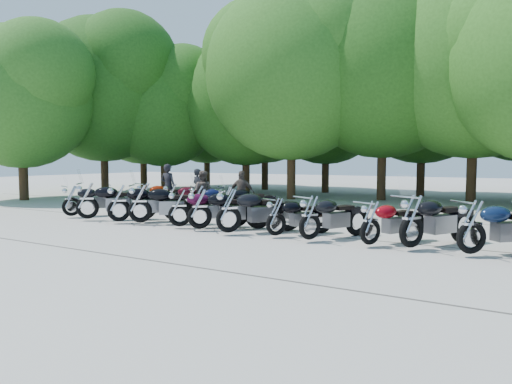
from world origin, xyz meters
The scene contains 33 objects.
ground centered at (0.00, 0.00, 0.00)m, with size 90.00×90.00×0.00m, color #9D978D.
tree_0 centered at (-15.42, 12.98, 5.45)m, with size 7.50×7.50×9.21m.
tree_1 centered at (-12.04, 11.24, 5.06)m, with size 6.97×6.97×8.55m.
tree_2 centered at (-7.25, 12.84, 5.31)m, with size 7.31×7.31×8.97m.
tree_3 centered at (-3.57, 11.24, 6.32)m, with size 8.70×8.70×10.67m.
tree_4 centered at (0.54, 13.09, 6.64)m, with size 9.13×9.13×11.20m.
tree_5 centered at (4.61, 13.20, 6.57)m, with size 9.04×9.04×11.10m.
tree_9 centered at (-13.53, 17.59, 5.52)m, with size 7.59×7.59×9.32m.
tree_10 centered at (-8.29, 16.97, 5.66)m, with size 7.78×7.78×9.55m.
tree_11 centered at (-3.76, 16.43, 5.49)m, with size 7.56×7.56×9.28m.
tree_12 centered at (1.80, 16.47, 5.72)m, with size 7.88×7.88×9.67m.
tree_16 centered at (-14.83, 4.00, 5.06)m, with size 6.97×6.97×8.55m.
tree_17 centered at (-14.68, 9.00, 6.04)m, with size 8.31×8.31×10.20m.
motorcycle_0 centered at (-6.94, 0.65, 0.64)m, with size 0.69×2.26×1.28m, color black, non-canonical shape.
motorcycle_1 centered at (-5.81, 0.39, 0.72)m, with size 0.77×2.54×1.44m, color black, non-canonical shape.
motorcycle_2 centered at (-4.41, 0.45, 0.71)m, with size 0.76×2.50×1.41m, color black, non-canonical shape.
motorcycle_3 centered at (-3.62, 0.57, 0.72)m, with size 0.77×2.53×1.43m, color black, non-canonical shape.
motorcycle_4 centered at (-2.08, 0.60, 0.65)m, with size 0.71×2.32×1.31m, color #370722, non-canonical shape.
motorcycle_5 centered at (-1.28, 0.52, 0.68)m, with size 0.73×2.41×1.36m, color black, non-canonical shape.
motorcycle_6 centered at (-0.18, 0.36, 0.71)m, with size 0.76×2.51×1.42m, color black, non-canonical shape.
motorcycle_7 centered at (1.10, 0.64, 0.59)m, with size 0.63×2.09×1.18m, color black, non-canonical shape.
motorcycle_8 centered at (2.12, 0.49, 0.65)m, with size 0.70×2.31×1.30m, color black, non-canonical shape.
motorcycle_9 centered at (3.59, 0.59, 0.61)m, with size 0.66×2.16×1.22m, color maroon, non-canonical shape.
motorcycle_10 centered at (4.49, 0.66, 0.71)m, with size 0.77×2.51×1.42m, color black, non-canonical shape.
motorcycle_11 centered at (5.71, 0.60, 0.68)m, with size 0.73×2.40×1.36m, color #0C1936, non-canonical shape.
motorcycle_13 centered at (-5.87, 3.11, 0.64)m, with size 0.69×2.28×1.29m, color maroon, non-canonical shape.
motorcycle_14 centered at (-4.48, 3.07, 0.65)m, with size 0.70×2.31×1.30m, color #360710, non-canonical shape.
motorcycle_15 centered at (-3.30, 3.11, 0.63)m, with size 0.68×2.22×1.26m, color black, non-canonical shape.
motorcycle_16 centered at (-2.24, 3.33, 0.62)m, with size 0.67×2.21×1.25m, color black, non-canonical shape.
rider_0 centered at (-5.94, 4.55, 0.92)m, with size 0.67×0.44×1.85m, color black.
rider_1 centered at (-3.74, 3.94, 0.81)m, with size 0.79×0.61×1.62m, color brown.
rider_2 centered at (-2.14, 4.17, 0.81)m, with size 0.95×0.40×1.63m, color #4D4037.
rider_3 centered at (-5.13, 5.49, 0.82)m, with size 0.60×0.39×1.64m, color black.
Camera 1 is at (6.55, -9.78, 2.05)m, focal length 32.00 mm.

